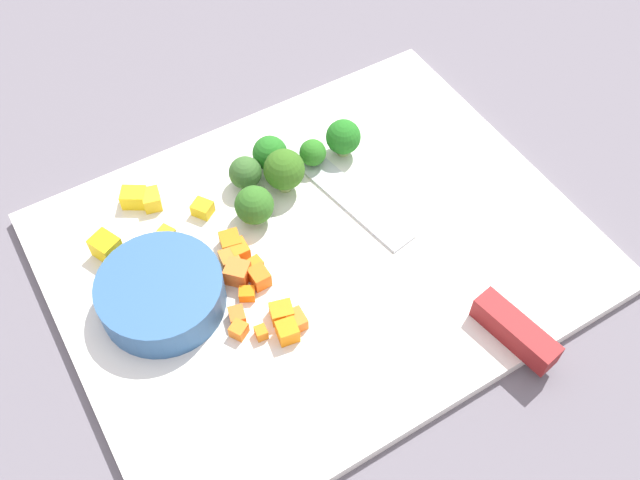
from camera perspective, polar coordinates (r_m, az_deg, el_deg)
name	(u,v)px	position (r m, az deg, el deg)	size (l,w,h in m)	color
ground_plane	(320,255)	(0.62, 0.00, -1.19)	(4.00, 4.00, 0.00)	slate
cutting_board	(320,251)	(0.61, 0.00, -0.88)	(0.44, 0.35, 0.01)	white
prep_bowl	(161,293)	(0.58, -12.66, -4.21)	(0.10, 0.10, 0.03)	#325E91
chef_knife	(459,285)	(0.59, 11.16, -3.60)	(0.08, 0.32, 0.02)	silver
carrot_dice_0	(256,264)	(0.60, -5.20, -1.95)	(0.01, 0.01, 0.01)	orange
carrot_dice_1	(239,330)	(0.56, -6.55, -7.21)	(0.01, 0.01, 0.01)	orange
carrot_dice_2	(282,312)	(0.57, -3.11, -5.84)	(0.02, 0.02, 0.01)	orange
carrot_dice_3	(230,242)	(0.61, -7.22, -0.17)	(0.02, 0.02, 0.01)	orange
carrot_dice_4	(237,316)	(0.57, -6.68, -6.11)	(0.01, 0.01, 0.01)	orange
carrot_dice_5	(259,277)	(0.59, -4.90, -3.00)	(0.02, 0.01, 0.02)	orange
carrot_dice_6	(296,320)	(0.56, -1.95, -6.48)	(0.01, 0.02, 0.01)	orange
carrot_dice_7	(239,250)	(0.60, -6.54, -0.83)	(0.02, 0.01, 0.01)	orange
carrot_dice_8	(287,332)	(0.56, -2.64, -7.38)	(0.02, 0.02, 0.02)	orange
carrot_dice_9	(261,333)	(0.56, -4.76, -7.44)	(0.01, 0.01, 0.01)	orange
carrot_dice_10	(237,273)	(0.59, -6.66, -2.64)	(0.02, 0.02, 0.02)	orange
carrot_dice_11	(247,294)	(0.58, -5.90, -4.33)	(0.01, 0.01, 0.01)	orange
carrot_dice_12	(230,260)	(0.60, -7.27, -1.57)	(0.02, 0.02, 0.01)	orange
pepper_dice_0	(203,208)	(0.64, -9.43, 2.52)	(0.01, 0.02, 0.01)	yellow
pepper_dice_1	(134,198)	(0.65, -14.74, 3.33)	(0.02, 0.02, 0.02)	yellow
pepper_dice_2	(165,238)	(0.62, -12.38, 0.17)	(0.02, 0.01, 0.01)	yellow
pepper_dice_3	(106,247)	(0.62, -16.84, -0.53)	(0.02, 0.02, 0.02)	yellow
pepper_dice_4	(152,200)	(0.65, -13.39, 3.19)	(0.01, 0.02, 0.02)	yellow
broccoli_floret_0	(270,153)	(0.66, -4.05, 6.97)	(0.03, 0.03, 0.03)	#89BA67
broccoli_floret_1	(254,205)	(0.62, -5.31, 2.79)	(0.03, 0.03, 0.04)	#84AC68
broccoli_floret_2	(245,173)	(0.64, -6.03, 5.39)	(0.03, 0.03, 0.03)	#80B256
broccoli_floret_3	(313,153)	(0.66, -0.59, 7.02)	(0.03, 0.03, 0.03)	#81AE6B
broccoli_floret_4	(284,170)	(0.63, -2.90, 5.64)	(0.04, 0.04, 0.04)	#8DAD65
broccoli_floret_5	(343,137)	(0.67, 1.88, 8.26)	(0.03, 0.03, 0.04)	#92AB60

